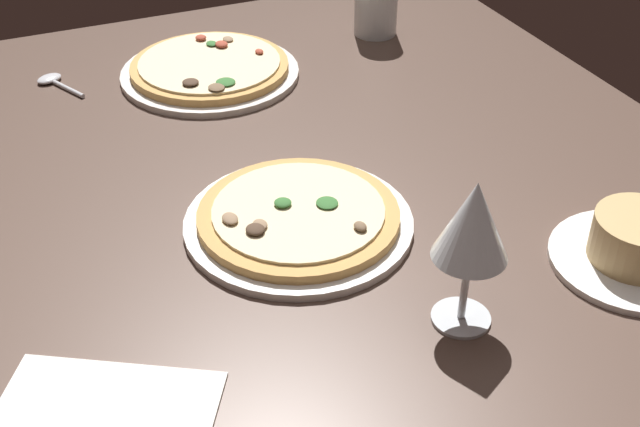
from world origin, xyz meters
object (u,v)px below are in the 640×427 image
object	(u,v)px
pizza_side	(210,69)
pizza_main	(298,219)
ramekin_on_saucer	(637,246)
wine_glass_far	(473,226)
paper_menu	(105,413)
spoon	(54,81)
water_glass	(376,4)

from	to	relation	value
pizza_side	pizza_main	bearing A→B (deg)	-3.13
ramekin_on_saucer	wine_glass_far	distance (cm)	24.55
pizza_main	paper_menu	world-z (taller)	pizza_main
spoon	water_glass	bearing A→B (deg)	87.66
ramekin_on_saucer	paper_menu	xyz separation A→B (cm)	(-1.43, -59.02, -2.28)
pizza_side	water_glass	distance (cm)	32.05
ramekin_on_saucer	spoon	distance (cm)	88.51
ramekin_on_saucer	paper_menu	distance (cm)	59.08
pizza_main	ramekin_on_saucer	bearing A→B (deg)	56.42
pizza_side	wine_glass_far	bearing A→B (deg)	6.20
wine_glass_far	spoon	xyz separation A→B (cm)	(-71.48, -30.15, -11.57)
pizza_side	water_glass	bearing A→B (deg)	98.76
water_glass	paper_menu	world-z (taller)	water_glass
pizza_side	ramekin_on_saucer	bearing A→B (deg)	24.82
paper_menu	spoon	xyz separation A→B (cm)	(-69.62, 6.28, 0.31)
ramekin_on_saucer	spoon	bearing A→B (deg)	-143.41
pizza_side	spoon	bearing A→B (deg)	-106.98
wine_glass_far	spoon	size ratio (longest dim) A/B	1.68
pizza_side	wine_glass_far	size ratio (longest dim) A/B	1.66
ramekin_on_saucer	water_glass	bearing A→B (deg)	178.48
paper_menu	ramekin_on_saucer	bearing A→B (deg)	118.75
wine_glass_far	water_glass	xyz separation A→B (cm)	(-69.25, 24.41, -6.69)
pizza_side	paper_menu	world-z (taller)	pizza_side
ramekin_on_saucer	water_glass	world-z (taller)	water_glass
pizza_main	pizza_side	xyz separation A→B (cm)	(-42.79, 2.34, 0.02)
pizza_side	paper_menu	bearing A→B (deg)	-25.20
ramekin_on_saucer	paper_menu	world-z (taller)	ramekin_on_saucer
pizza_main	pizza_side	bearing A→B (deg)	176.87
spoon	pizza_main	bearing A→B (deg)	22.66
pizza_main	spoon	size ratio (longest dim) A/B	2.71
pizza_side	wine_glass_far	distance (cm)	65.68
ramekin_on_saucer	wine_glass_far	bearing A→B (deg)	-88.93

